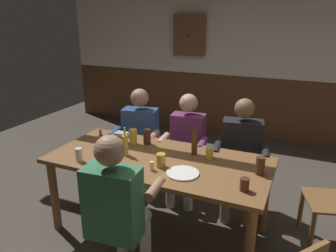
% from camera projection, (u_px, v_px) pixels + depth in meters
% --- Properties ---
extents(ground_plane, '(7.84, 7.84, 0.00)m').
position_uv_depth(ground_plane, '(166.00, 219.00, 3.44)').
color(ground_plane, '#423A33').
extents(back_wall_upper, '(6.53, 0.12, 1.47)m').
position_uv_depth(back_wall_upper, '(239.00, 31.00, 5.41)').
color(back_wall_upper, silver).
extents(back_wall_wainscot, '(6.53, 0.12, 1.06)m').
position_uv_depth(back_wall_wainscot, '(234.00, 105.00, 5.82)').
color(back_wall_wainscot, brown).
rests_on(back_wall_wainscot, ground_plane).
extents(dining_table, '(2.05, 0.95, 0.78)m').
position_uv_depth(dining_table, '(159.00, 167.00, 3.07)').
color(dining_table, brown).
rests_on(dining_table, ground_plane).
extents(person_0, '(0.59, 0.58, 1.23)m').
position_uv_depth(person_0, '(139.00, 135.00, 3.92)').
color(person_0, '#2D4C84').
rests_on(person_0, ground_plane).
extents(person_1, '(0.54, 0.53, 1.23)m').
position_uv_depth(person_1, '(186.00, 144.00, 3.68)').
color(person_1, '#6B2D66').
rests_on(person_1, ground_plane).
extents(person_2, '(0.60, 0.57, 1.24)m').
position_uv_depth(person_2, '(241.00, 152.00, 3.44)').
color(person_2, black).
rests_on(person_2, ground_plane).
extents(person_3, '(0.57, 0.54, 1.27)m').
position_uv_depth(person_3, '(117.00, 204.00, 2.45)').
color(person_3, '#33724C').
rests_on(person_3, ground_plane).
extents(table_candle, '(0.04, 0.04, 0.08)m').
position_uv_depth(table_candle, '(152.00, 166.00, 2.79)').
color(table_candle, '#F9E08C').
rests_on(table_candle, dining_table).
extents(condiment_caddy, '(0.14, 0.10, 0.05)m').
position_uv_depth(condiment_caddy, '(121.00, 135.00, 3.57)').
color(condiment_caddy, '#B2B7BC').
rests_on(condiment_caddy, dining_table).
extents(plate_0, '(0.28, 0.28, 0.01)m').
position_uv_depth(plate_0, '(183.00, 173.00, 2.74)').
color(plate_0, white).
rests_on(plate_0, dining_table).
extents(bottle_0, '(0.06, 0.06, 0.27)m').
position_uv_depth(bottle_0, '(194.00, 143.00, 3.09)').
color(bottle_0, '#593314').
rests_on(bottle_0, dining_table).
extents(bottle_1, '(0.05, 0.05, 0.28)m').
position_uv_depth(bottle_1, '(125.00, 145.00, 3.08)').
color(bottle_1, gold).
rests_on(bottle_1, dining_table).
extents(bottle_2, '(0.06, 0.06, 0.21)m').
position_uv_depth(bottle_2, '(101.00, 142.00, 3.22)').
color(bottle_2, '#593314').
rests_on(bottle_2, dining_table).
extents(pint_glass_0, '(0.08, 0.08, 0.16)m').
position_uv_depth(pint_glass_0, '(147.00, 137.00, 3.35)').
color(pint_glass_0, '#4C2D19').
rests_on(pint_glass_0, dining_table).
extents(pint_glass_1, '(0.07, 0.07, 0.12)m').
position_uv_depth(pint_glass_1, '(210.00, 153.00, 3.01)').
color(pint_glass_1, '#E5C64C').
rests_on(pint_glass_1, dining_table).
extents(pint_glass_2, '(0.08, 0.08, 0.15)m').
position_uv_depth(pint_glass_2, '(260.00, 166.00, 2.71)').
color(pint_glass_2, '#4C2D19').
rests_on(pint_glass_2, dining_table).
extents(pint_glass_3, '(0.08, 0.08, 0.16)m').
position_uv_depth(pint_glass_3, '(112.00, 144.00, 3.16)').
color(pint_glass_3, gold).
rests_on(pint_glass_3, dining_table).
extents(pint_glass_4, '(0.08, 0.08, 0.16)m').
position_uv_depth(pint_glass_4, '(133.00, 137.00, 3.36)').
color(pint_glass_4, '#E5C64C').
rests_on(pint_glass_4, dining_table).
extents(pint_glass_5, '(0.07, 0.07, 0.10)m').
position_uv_depth(pint_glass_5, '(245.00, 184.00, 2.47)').
color(pint_glass_5, '#4C2D19').
rests_on(pint_glass_5, dining_table).
extents(pint_glass_6, '(0.08, 0.08, 0.12)m').
position_uv_depth(pint_glass_6, '(161.00, 160.00, 2.85)').
color(pint_glass_6, gold).
rests_on(pint_glass_6, dining_table).
extents(pint_glass_7, '(0.06, 0.06, 0.13)m').
position_uv_depth(pint_glass_7, '(79.00, 155.00, 2.96)').
color(pint_glass_7, white).
rests_on(pint_glass_7, dining_table).
extents(pint_glass_8, '(0.06, 0.06, 0.11)m').
position_uv_depth(pint_glass_8, '(113.00, 163.00, 2.82)').
color(pint_glass_8, '#E5C64C').
rests_on(pint_glass_8, dining_table).
extents(wall_dart_cabinet, '(0.56, 0.15, 0.70)m').
position_uv_depth(wall_dart_cabinet, '(189.00, 35.00, 5.64)').
color(wall_dart_cabinet, brown).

